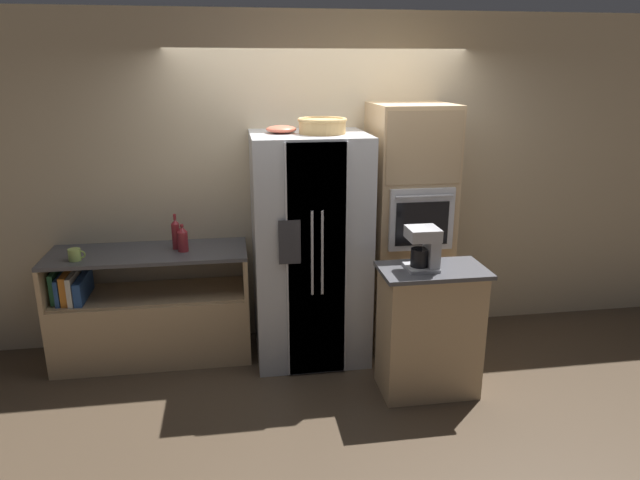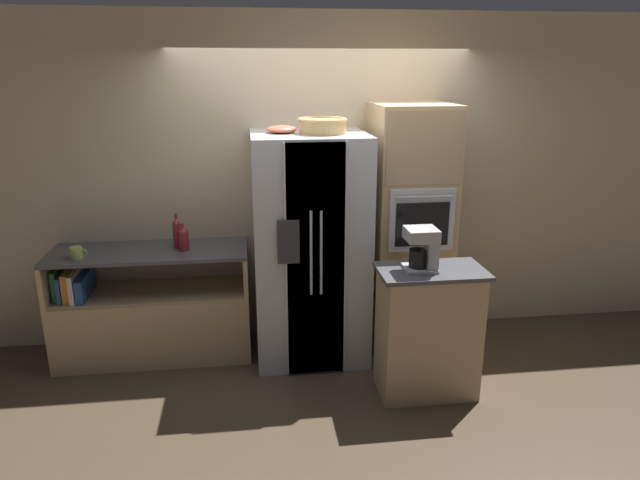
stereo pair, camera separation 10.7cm
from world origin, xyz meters
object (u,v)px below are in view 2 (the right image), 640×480
object	(u,v)px
wicker_basket	(322,125)
bottle_short	(177,233)
coffee_maker	(424,248)
bottle_tall	(183,238)
mug	(77,253)
fruit_bowl	(282,129)
refrigerator	(310,248)
wall_oven	(409,229)

from	to	relation	value
wicker_basket	bottle_short	size ratio (longest dim) A/B	1.30
bottle_short	coffee_maker	size ratio (longest dim) A/B	0.95
wicker_basket	bottle_tall	distance (m)	1.43
bottle_short	mug	world-z (taller)	bottle_short
wicker_basket	fruit_bowl	xyz separation A→B (m)	(-0.31, 0.08, -0.04)
refrigerator	bottle_tall	xyz separation A→B (m)	(-1.02, 0.08, 0.10)
fruit_bowl	bottle_tall	bearing A→B (deg)	177.90
wall_oven	wicker_basket	size ratio (longest dim) A/B	5.47
fruit_bowl	bottle_short	bearing A→B (deg)	172.90
wicker_basket	coffee_maker	xyz separation A→B (m)	(0.62, -0.72, -0.78)
refrigerator	wall_oven	bearing A→B (deg)	5.07
refrigerator	bottle_tall	distance (m)	1.02
bottle_short	mug	size ratio (longest dim) A/B	2.27
wicker_basket	bottle_short	distance (m)	1.47
wicker_basket	mug	xyz separation A→B (m)	(-1.92, 0.01, -0.95)
fruit_bowl	mug	xyz separation A→B (m)	(-1.61, -0.08, -0.92)
wall_oven	bottle_tall	xyz separation A→B (m)	(-1.87, 0.00, -0.01)
bottle_short	bottle_tall	bearing A→B (deg)	-53.32
wicker_basket	coffee_maker	bearing A→B (deg)	-49.04
bottle_tall	bottle_short	xyz separation A→B (m)	(-0.06, 0.08, 0.02)
refrigerator	bottle_tall	bearing A→B (deg)	175.51
fruit_bowl	bottle_short	distance (m)	1.21
wicker_basket	refrigerator	bearing A→B (deg)	161.76
mug	coffee_maker	bearing A→B (deg)	-15.86
mug	bottle_short	bearing A→B (deg)	13.95
refrigerator	coffee_maker	xyz separation A→B (m)	(0.72, -0.75, 0.21)
wall_oven	wicker_basket	distance (m)	1.17
mug	coffee_maker	distance (m)	2.65
bottle_tall	mug	xyz separation A→B (m)	(-0.80, -0.11, -0.06)
refrigerator	wicker_basket	bearing A→B (deg)	-18.24
fruit_bowl	bottle_short	size ratio (longest dim) A/B	0.81
wall_oven	fruit_bowl	world-z (taller)	wall_oven
coffee_maker	bottle_short	bearing A→B (deg)	153.20
mug	coffee_maker	size ratio (longest dim) A/B	0.42
wicker_basket	mug	world-z (taller)	wicker_basket
wall_oven	mug	size ratio (longest dim) A/B	16.18
fruit_bowl	mug	distance (m)	1.85
fruit_bowl	wall_oven	bearing A→B (deg)	1.35
bottle_tall	coffee_maker	distance (m)	1.93
fruit_bowl	bottle_tall	xyz separation A→B (m)	(-0.81, 0.03, -0.86)
wicker_basket	fruit_bowl	bearing A→B (deg)	164.98
refrigerator	fruit_bowl	size ratio (longest dim) A/B	7.89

